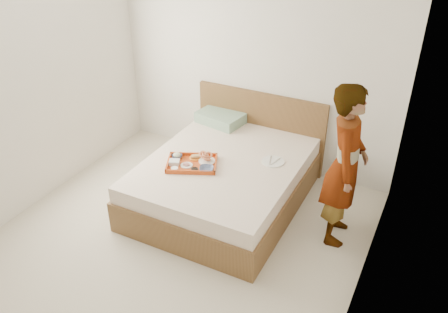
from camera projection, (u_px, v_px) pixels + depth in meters
ground at (166, 252)px, 4.49m from camera, size 3.50×4.00×0.01m
wall_back at (254, 62)px, 5.36m from camera, size 3.50×0.01×2.60m
wall_left at (7, 96)px, 4.51m from camera, size 0.01×4.00×2.60m
wall_right at (370, 188)px, 3.14m from camera, size 0.01×4.00×2.60m
bed at (224, 181)px, 5.07m from camera, size 1.65×2.00×0.53m
headboard at (260, 128)px, 5.71m from camera, size 1.65×0.06×0.95m
pillow at (220, 118)px, 5.69m from camera, size 0.60×0.46×0.13m
tray at (192, 163)px, 4.85m from camera, size 0.63×0.55×0.05m
prawn_plate at (207, 161)px, 4.89m from camera, size 0.24×0.24×0.01m
navy_bowl_big at (207, 169)px, 4.74m from camera, size 0.19×0.19×0.04m
sauce_dish at (195, 170)px, 4.73m from camera, size 0.10×0.10×0.03m
meat_plate at (187, 165)px, 4.82m from camera, size 0.17×0.17×0.01m
bread_plate at (195, 158)px, 4.95m from camera, size 0.17×0.17×0.01m
salad_bowl at (177, 156)px, 4.95m from camera, size 0.15×0.15×0.04m
plastic_tub at (174, 162)px, 4.84m from camera, size 0.14×0.13×0.05m
cheese_round at (175, 169)px, 4.75m from camera, size 0.10×0.10×0.03m
dinner_plate at (273, 161)px, 4.91m from camera, size 0.25×0.25×0.01m
person at (345, 166)px, 4.31m from camera, size 0.48×0.65×1.63m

